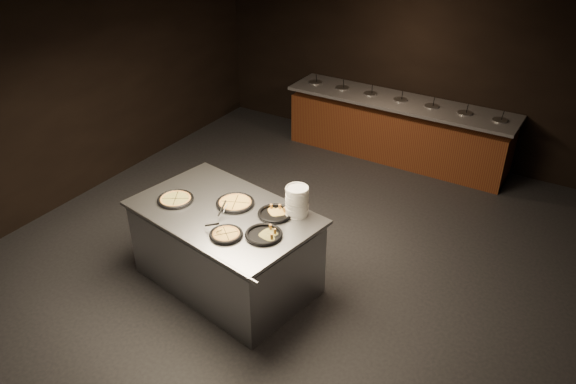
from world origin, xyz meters
name	(u,v)px	position (x,y,z in m)	size (l,w,h in m)	color
room	(280,165)	(0.00, 0.00, 1.45)	(7.02, 8.02, 2.92)	black
salad_bar	(396,133)	(0.00, 3.56, 0.44)	(3.70, 0.83, 1.18)	#572F14
serving_counter	(226,249)	(-0.43, -0.50, 0.47)	(2.22, 1.63, 0.98)	#B8BAC0
plate_stack	(297,201)	(0.29, -0.12, 1.15)	(0.25, 0.25, 0.33)	white
pan_veggie_whole	(175,199)	(-1.02, -0.60, 1.00)	(0.41, 0.41, 0.04)	black
pan_cheese_whole	(235,203)	(-0.40, -0.31, 1.00)	(0.43, 0.43, 0.04)	black
pan_cheese_slices_a	(275,213)	(0.10, -0.26, 1.00)	(0.38, 0.38, 0.04)	black
pan_cheese_slices_b	(226,234)	(-0.11, -0.86, 1.00)	(0.35, 0.35, 0.04)	black
pan_veggie_slices	(264,234)	(0.22, -0.65, 1.00)	(0.39, 0.39, 0.04)	black
server_left	(224,208)	(-0.39, -0.52, 1.05)	(0.10, 0.29, 0.14)	#B8BAC0
server_right	(216,228)	(-0.22, -0.89, 1.06)	(0.32, 0.10, 0.15)	#B8BAC0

